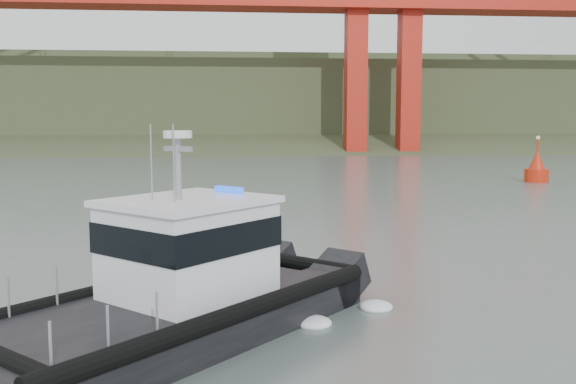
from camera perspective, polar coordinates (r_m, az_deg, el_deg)
name	(u,v)px	position (r m, az deg, el deg)	size (l,w,h in m)	color
ground	(250,292)	(19.97, -3.43, -8.89)	(400.00, 400.00, 0.00)	#485650
headlands	(232,111)	(144.75, -5.01, 7.21)	(500.00, 105.36, 27.12)	#2D3D22
patrol_boat	(179,285)	(15.92, -9.63, -8.13)	(10.16, 10.49, 5.20)	black
nav_buoy	(537,169)	(57.77, 21.24, 1.90)	(1.97, 1.97, 4.10)	red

